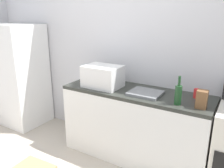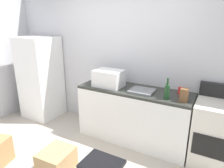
{
  "view_description": "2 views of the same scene",
  "coord_description": "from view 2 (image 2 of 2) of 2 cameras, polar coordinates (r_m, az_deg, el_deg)",
  "views": [
    {
      "loc": [
        1.39,
        -1.17,
        1.78
      ],
      "look_at": [
        0.19,
        0.83,
        1.07
      ],
      "focal_mm": 36.42,
      "sensor_mm": 36.0,
      "label": 1
    },
    {
      "loc": [
        1.45,
        -1.58,
        1.94
      ],
      "look_at": [
        0.05,
        0.91,
        1.03
      ],
      "focal_mm": 32.11,
      "sensor_mm": 36.0,
      "label": 2
    }
  ],
  "objects": [
    {
      "name": "stove_oven",
      "position": [
        3.15,
        27.5,
        -12.35
      ],
      "size": [
        0.6,
        0.61,
        1.1
      ],
      "color": "silver",
      "rests_on": "ground_plane"
    },
    {
      "name": "knife_block",
      "position": [
        2.83,
        19.85,
        -3.0
      ],
      "size": [
        0.1,
        0.1,
        0.18
      ],
      "primitive_type": "cube",
      "color": "brown",
      "rests_on": "kitchen_counter"
    },
    {
      "name": "wall_back",
      "position": [
        3.51,
        4.33,
        7.14
      ],
      "size": [
        5.0,
        0.1,
        2.6
      ],
      "primitive_type": "cube",
      "color": "silver",
      "rests_on": "ground_plane"
    },
    {
      "name": "coffee_mug",
      "position": [
        3.11,
        18.99,
        -1.84
      ],
      "size": [
        0.08,
        0.08,
        0.1
      ],
      "primitive_type": "cylinder",
      "color": "red",
      "rests_on": "kitchen_counter"
    },
    {
      "name": "cardboard_box_medium",
      "position": [
        2.96,
        -15.45,
        -20.24
      ],
      "size": [
        0.41,
        0.45,
        0.3
      ],
      "primitive_type": "cube",
      "rotation": [
        0.0,
        0.0,
        0.05
      ],
      "color": "tan",
      "rests_on": "ground_plane"
    },
    {
      "name": "refrigerator",
      "position": [
        4.35,
        -19.61,
        1.72
      ],
      "size": [
        0.68,
        0.66,
        1.64
      ],
      "primitive_type": "cube",
      "color": "white",
      "rests_on": "ground_plane"
    },
    {
      "name": "sink_basin",
      "position": [
        3.08,
        8.53,
        -1.94
      ],
      "size": [
        0.36,
        0.32,
        0.03
      ],
      "primitive_type": "cube",
      "color": "slate",
      "rests_on": "kitchen_counter"
    },
    {
      "name": "microwave",
      "position": [
        3.27,
        -0.94,
        1.64
      ],
      "size": [
        0.46,
        0.34,
        0.27
      ],
      "primitive_type": "cube",
      "color": "white",
      "rests_on": "kitchen_counter"
    },
    {
      "name": "wine_bottle",
      "position": [
        2.83,
        15.35,
        -2.1
      ],
      "size": [
        0.07,
        0.07,
        0.3
      ],
      "color": "#193F1E",
      "rests_on": "kitchen_counter"
    },
    {
      "name": "kitchen_counter",
      "position": [
        3.36,
        6.14,
        -8.74
      ],
      "size": [
        1.8,
        0.6,
        0.9
      ],
      "color": "white",
      "rests_on": "ground_plane"
    }
  ]
}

